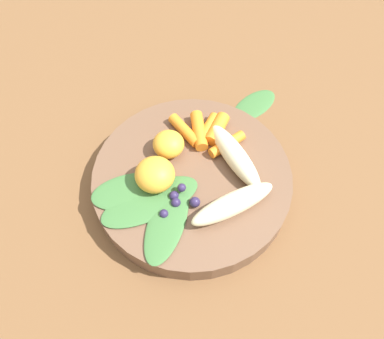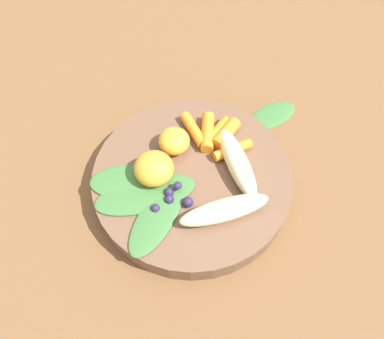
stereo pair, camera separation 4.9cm
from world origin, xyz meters
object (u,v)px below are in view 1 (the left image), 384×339
banana_peeled_left (235,156)px  orange_segment_near (155,175)px  kale_leaf_stray (254,104)px  banana_peeled_right (233,204)px  bowl (192,180)px

banana_peeled_left → orange_segment_near: size_ratio=2.23×
orange_segment_near → kale_leaf_stray: 0.22m
orange_segment_near → banana_peeled_right: bearing=-88.3°
banana_peeled_right → orange_segment_near: (-0.00, 0.10, 0.01)m
bowl → orange_segment_near: orange_segment_near is taller
banana_peeled_left → banana_peeled_right: (-0.07, -0.02, 0.00)m
bowl → banana_peeled_left: (0.04, -0.04, 0.03)m
banana_peeled_right → orange_segment_near: bearing=130.5°
kale_leaf_stray → orange_segment_near: bearing=-174.5°
banana_peeled_left → kale_leaf_stray: banana_peeled_left is taller
bowl → banana_peeled_left: banana_peeled_left is taller
banana_peeled_left → orange_segment_near: bearing=78.9°
bowl → kale_leaf_stray: bowl is taller
kale_leaf_stray → banana_peeled_right: bearing=-146.3°
bowl → kale_leaf_stray: bearing=-10.2°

